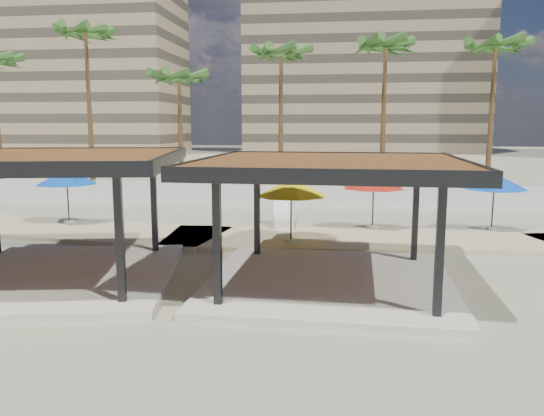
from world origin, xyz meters
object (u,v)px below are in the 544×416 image
(umbrella_c, at_px, (374,181))
(pavilion_west, at_px, (46,205))
(lounger_a, at_px, (283,219))
(pavilion_central, at_px, (331,211))

(umbrella_c, bearing_deg, pavilion_west, -139.35)
(pavilion_west, distance_m, umbrella_c, 12.63)
(pavilion_west, xyz_separation_m, lounger_a, (5.80, 8.53, -1.78))
(umbrella_c, distance_m, lounger_a, 4.17)
(lounger_a, bearing_deg, umbrella_c, -103.26)
(pavilion_west, height_order, lounger_a, pavilion_west)
(pavilion_west, height_order, umbrella_c, pavilion_west)
(pavilion_central, distance_m, pavilion_west, 8.00)
(umbrella_c, bearing_deg, pavilion_central, -101.72)
(pavilion_central, relative_size, pavilion_west, 0.85)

